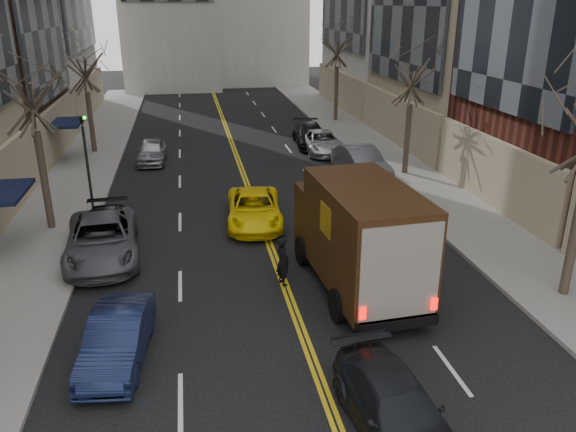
# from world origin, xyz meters

# --- Properties ---
(sidewalk_left) EXTENTS (4.00, 66.00, 0.15)m
(sidewalk_left) POSITION_xyz_m (-9.00, 27.00, 0.07)
(sidewalk_left) COLOR slate
(sidewalk_left) RESTS_ON ground
(sidewalk_right) EXTENTS (4.00, 66.00, 0.15)m
(sidewalk_right) POSITION_xyz_m (9.00, 27.00, 0.07)
(sidewalk_right) COLOR slate
(sidewalk_right) RESTS_ON ground
(tree_lf_mid) EXTENTS (3.20, 3.20, 8.91)m
(tree_lf_mid) POSITION_xyz_m (-8.80, 20.00, 6.60)
(tree_lf_mid) COLOR #382D23
(tree_lf_mid) RESTS_ON sidewalk_left
(tree_lf_far) EXTENTS (3.20, 3.20, 8.12)m
(tree_lf_far) POSITION_xyz_m (-8.80, 33.00, 6.02)
(tree_lf_far) COLOR #382D23
(tree_lf_far) RESTS_ON sidewalk_left
(tree_rt_mid) EXTENTS (3.20, 3.20, 8.32)m
(tree_rt_mid) POSITION_xyz_m (8.80, 25.00, 6.17)
(tree_rt_mid) COLOR #382D23
(tree_rt_mid) RESTS_ON sidewalk_right
(tree_rt_far) EXTENTS (3.20, 3.20, 9.11)m
(tree_rt_far) POSITION_xyz_m (8.80, 40.00, 6.74)
(tree_rt_far) COLOR #382D23
(tree_rt_far) RESTS_ON sidewalk_right
(traffic_signal) EXTENTS (0.29, 0.26, 4.70)m
(traffic_signal) POSITION_xyz_m (-7.39, 22.00, 2.82)
(traffic_signal) COLOR black
(traffic_signal) RESTS_ON sidewalk_left
(ups_truck) EXTENTS (3.14, 6.98, 3.74)m
(ups_truck) POSITION_xyz_m (2.32, 12.81, 1.89)
(ups_truck) COLOR black
(ups_truck) RESTS_ON ground
(observer_sedan) EXTENTS (2.20, 4.59, 1.29)m
(observer_sedan) POSITION_xyz_m (1.20, 6.07, 0.65)
(observer_sedan) COLOR black
(observer_sedan) RESTS_ON ground
(taxi) EXTENTS (2.67, 5.07, 1.36)m
(taxi) POSITION_xyz_m (-0.30, 19.25, 0.68)
(taxi) COLOR yellow
(taxi) RESTS_ON ground
(pedestrian) EXTENTS (0.61, 0.73, 1.72)m
(pedestrian) POSITION_xyz_m (-0.05, 13.51, 0.86)
(pedestrian) COLOR black
(pedestrian) RESTS_ON ground
(parked_lf_b) EXTENTS (1.84, 4.18, 1.33)m
(parked_lf_b) POSITION_xyz_m (-5.10, 10.03, 0.67)
(parked_lf_b) COLOR #121939
(parked_lf_b) RESTS_ON ground
(parked_lf_c) EXTENTS (3.03, 5.74, 1.54)m
(parked_lf_c) POSITION_xyz_m (-6.30, 16.74, 0.77)
(parked_lf_c) COLOR #4E5056
(parked_lf_c) RESTS_ON ground
(parked_lf_d) EXTENTS (2.15, 4.85, 1.38)m
(parked_lf_d) POSITION_xyz_m (-6.30, 17.57, 0.69)
(parked_lf_d) COLOR black
(parked_lf_d) RESTS_ON ground
(parked_lf_e) EXTENTS (1.73, 4.04, 1.36)m
(parked_lf_e) POSITION_xyz_m (-5.10, 30.19, 0.68)
(parked_lf_e) COLOR #9D9FA5
(parked_lf_e) RESTS_ON ground
(parked_rt_a) EXTENTS (2.26, 5.11, 1.63)m
(parked_rt_a) POSITION_xyz_m (6.30, 25.11, 0.82)
(parked_rt_a) COLOR #4D4E54
(parked_rt_a) RESTS_ON ground
(parked_rt_b) EXTENTS (2.28, 4.88, 1.35)m
(parked_rt_b) POSITION_xyz_m (5.43, 30.69, 0.68)
(parked_rt_b) COLOR #B7BBC0
(parked_rt_b) RESTS_ON ground
(parked_rt_c) EXTENTS (2.33, 5.07, 1.44)m
(parked_rt_c) POSITION_xyz_m (5.10, 32.59, 0.72)
(parked_rt_c) COLOR black
(parked_rt_c) RESTS_ON ground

